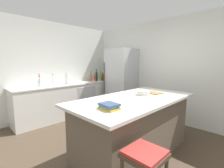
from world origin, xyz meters
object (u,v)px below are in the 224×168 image
flower_vase (40,83)px  wine_bottle (97,76)px  vinegar_bottle (91,77)px  sink_faucet (53,79)px  hot_sauce_bottle (95,78)px  bar_stool (144,163)px  refrigerator (121,81)px  olive_oil_bottle (100,77)px  mixing_bowl (143,93)px  kitchen_island (134,125)px  syrup_bottle (105,77)px  cookbook_stack (109,106)px  gin_bottle (104,76)px  whiskey_bottle (103,77)px  paper_towel_roll (67,79)px  cutting_board (152,93)px

flower_vase → wine_bottle: wine_bottle is taller
flower_vase → vinegar_bottle: size_ratio=1.04×
sink_faucet → hot_sauce_bottle: size_ratio=1.29×
bar_stool → wine_bottle: bearing=147.3°
refrigerator → sink_faucet: refrigerator is taller
olive_oil_bottle → mixing_bowl: (2.31, -1.01, -0.07)m
wine_bottle → vinegar_bottle: bearing=-97.8°
kitchen_island → syrup_bottle: 2.84m
olive_oil_bottle → cookbook_stack: size_ratio=1.25×
bar_stool → syrup_bottle: size_ratio=2.47×
olive_oil_bottle → hot_sauce_bottle: (-0.08, -0.18, -0.03)m
gin_bottle → cookbook_stack: size_ratio=1.43×
kitchen_island → whiskey_bottle: 2.79m
kitchen_island → flower_vase: bearing=-166.2°
bar_stool → hot_sauce_bottle: size_ratio=2.98×
whiskey_bottle → paper_towel_roll: bearing=-92.5°
sink_faucet → vinegar_bottle: size_ratio=0.97×
syrup_bottle → hot_sauce_bottle: syrup_bottle is taller
sink_faucet → refrigerator: bearing=62.0°
bar_stool → cookbook_stack: bearing=169.6°
vinegar_bottle → kitchen_island: bearing=-22.3°
mixing_bowl → bar_stool: bearing=-55.2°
cookbook_stack → paper_towel_roll: bearing=161.5°
whiskey_bottle → olive_oil_bottle: olive_oil_bottle is taller
bar_stool → mixing_bowl: (-0.79, 1.13, 0.42)m
olive_oil_bottle → wine_bottle: bearing=-141.8°
sink_faucet → wine_bottle: size_ratio=0.80×
whiskey_bottle → wine_bottle: (-0.10, -0.17, 0.04)m
gin_bottle → vinegar_bottle: gin_bottle is taller
syrup_bottle → cutting_board: (2.32, -0.94, -0.09)m
refrigerator → hot_sauce_bottle: 0.91m
syrup_bottle → vinegar_bottle: 0.51m
gin_bottle → vinegar_bottle: bearing=-89.6°
gin_bottle → cookbook_stack: gin_bottle is taller
kitchen_island → mixing_bowl: 0.59m
kitchen_island → cutting_board: cutting_board is taller
vinegar_bottle → olive_oil_bottle: bearing=65.6°
hot_sauce_bottle → syrup_bottle: bearing=77.2°
whiskey_bottle → hot_sauce_bottle: whiskey_bottle is taller
syrup_bottle → wine_bottle: (-0.11, -0.29, 0.04)m
whiskey_bottle → cookbook_stack: bearing=-40.3°
hot_sauce_bottle → bar_stool: bearing=-31.6°
syrup_bottle → hot_sauce_bottle: 0.40m
gin_bottle → syrup_bottle: bearing=-28.8°
cookbook_stack → olive_oil_bottle: bearing=141.0°
mixing_bowl → syrup_bottle: bearing=152.2°
cookbook_stack → refrigerator: bearing=128.5°
kitchen_island → refrigerator: 2.20m
gin_bottle → hot_sauce_bottle: (0.06, -0.47, -0.04)m
bar_stool → wine_bottle: wine_bottle is taller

